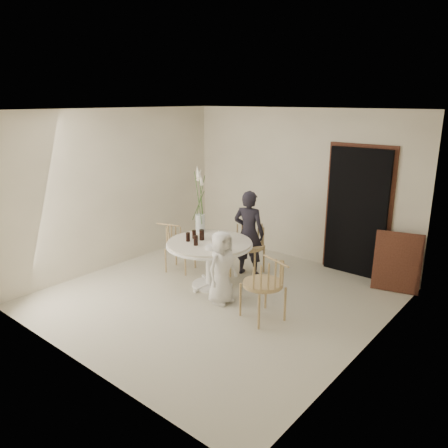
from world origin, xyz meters
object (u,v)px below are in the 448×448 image
Objects in this scene: chair_right at (269,280)px; chair_left at (174,240)px; table at (210,249)px; flower_vase at (200,209)px; birthday_cake at (220,238)px; girl at (249,233)px; chair_far at (251,238)px; boy at (222,268)px.

chair_right is 2.35m from chair_left.
table is 1.21× the size of flower_vase.
birthday_cake is 0.71m from flower_vase.
chair_right is 1.14× the size of chair_left.
chair_right is at bearing 121.11° from girl.
flower_vase reaches higher than chair_left.
birthday_cake is at bearing -109.72° from chair_left.
chair_far is (0.15, 0.87, -0.01)m from table.
birthday_cake is at bearing 35.94° from table.
boy is 0.98× the size of flower_vase.
chair_right is at bearing -20.54° from flower_vase.
table is 0.88m from chair_far.
chair_right is 2.02m from flower_vase.
chair_left is (-0.93, 0.13, -0.09)m from table.
chair_far is 1.25m from boy.
flower_vase is at bearing 160.97° from birthday_cake.
chair_far is 0.85× the size of flower_vase.
girl is 5.99× the size of birthday_cake.
chair_right is at bearing -21.25° from birthday_cake.
table is 5.57× the size of birthday_cake.
flower_vase is (-0.61, -0.57, 0.51)m from chair_far.
girl reaches higher than table.
table is 1.65× the size of chair_left.
chair_far is at bearing 17.63° from boy.
girl is at bearing 77.19° from table.
flower_vase is at bearing 22.29° from girl.
girl is at bearing -115.67° from chair_right.
chair_left is 1.51m from boy.
chair_right is at bearing -120.31° from chair_left.
girl reaches higher than chair_left.
girl reaches higher than boy.
boy is at bearing -87.28° from chair_far.
birthday_cake is (0.13, 0.09, 0.17)m from table.
flower_vase is at bearing -91.84° from chair_right.
girl is 1.30× the size of flower_vase.
chair_far reaches higher than chair_left.
girl reaches higher than chair_far.
boy reaches higher than chair_far.
birthday_cake reaches higher than chair_left.
girl is at bearing 36.81° from flower_vase.
chair_right reaches higher than table.
boy reaches higher than chair_right.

